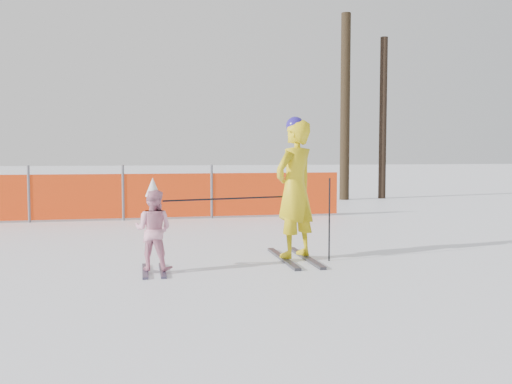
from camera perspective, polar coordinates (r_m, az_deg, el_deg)
ground at (r=7.31m, az=0.79°, el=-8.11°), size 120.00×120.00×0.00m
adult at (r=8.11m, az=3.91°, el=0.35°), size 0.85×1.60×2.04m
child at (r=7.40m, az=-10.23°, el=-3.66°), size 0.61×0.89×1.21m
ski_poles at (r=7.81m, az=1.30°, el=-1.52°), size 2.34×0.44×1.17m
safety_fence at (r=13.45m, az=-23.94°, el=-0.51°), size 15.08×0.06×1.25m
tree_trunks at (r=18.94m, az=10.26°, el=7.94°), size 1.68×0.50×5.95m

